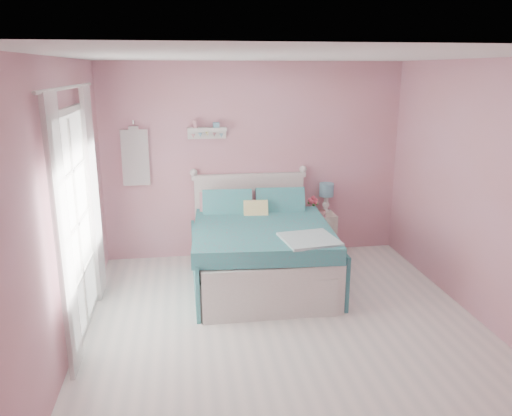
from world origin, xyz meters
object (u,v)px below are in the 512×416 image
object	(u,v)px
table_lamp	(326,192)
teacup	(321,213)
nightstand	(319,234)
bed	(260,250)
vase	(313,208)

from	to	relation	value
table_lamp	teacup	xyz separation A→B (m)	(-0.13, -0.25, -0.23)
nightstand	table_lamp	world-z (taller)	table_lamp
teacup	bed	bearing A→B (deg)	-146.33
nightstand	teacup	bearing A→B (deg)	-95.11
vase	teacup	xyz separation A→B (m)	(0.07, -0.18, -0.03)
table_lamp	teacup	size ratio (longest dim) A/B	3.50
bed	nightstand	distance (m)	1.22
bed	nightstand	xyz separation A→B (m)	(0.94, 0.77, -0.10)
bed	teacup	world-z (taller)	bed
vase	table_lamp	bearing A→B (deg)	20.37
nightstand	table_lamp	distance (m)	0.59
table_lamp	teacup	bearing A→B (deg)	-117.59
bed	vase	bearing A→B (deg)	46.82
bed	vase	xyz separation A→B (m)	(0.86, 0.79, 0.27)
table_lamp	nightstand	bearing A→B (deg)	-139.23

